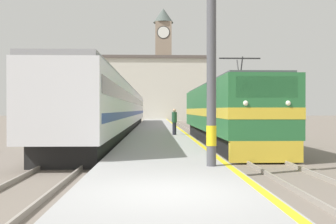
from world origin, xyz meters
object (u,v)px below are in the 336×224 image
at_px(locomotive_train, 223,113).
at_px(catenary_mast, 214,33).
at_px(passenger_train, 120,109).
at_px(clock_tower, 163,61).
at_px(person_on_platform, 174,121).

distance_m(locomotive_train, catenary_mast, 12.60).
height_order(locomotive_train, catenary_mast, catenary_mast).
bearing_deg(catenary_mast, locomotive_train, 78.78).
bearing_deg(passenger_train, clock_tower, 83.84).
bearing_deg(locomotive_train, person_on_platform, 140.63).
bearing_deg(locomotive_train, passenger_train, 119.75).
bearing_deg(clock_tower, passenger_train, -96.16).
bearing_deg(person_on_platform, locomotive_train, -39.37).
xyz_separation_m(locomotive_train, clock_tower, (-2.25, 60.22, 10.73)).
xyz_separation_m(passenger_train, clock_tower, (5.11, 47.34, 10.45)).
bearing_deg(catenary_mast, clock_tower, 89.88).
xyz_separation_m(person_on_platform, clock_tower, (0.60, 57.89, 11.28)).
height_order(passenger_train, clock_tower, clock_tower).
relative_size(passenger_train, person_on_platform, 27.78).
bearing_deg(passenger_train, catenary_mast, -78.78).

